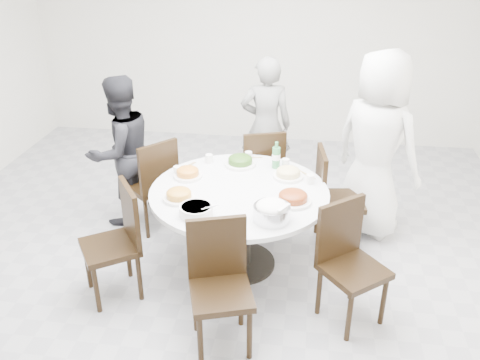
# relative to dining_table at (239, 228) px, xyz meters

# --- Properties ---
(floor) EXTENTS (6.00, 6.00, 0.01)m
(floor) POSITION_rel_dining_table_xyz_m (-0.21, 0.05, -0.38)
(floor) COLOR #A2A2A7
(floor) RESTS_ON ground
(wall_back) EXTENTS (6.00, 0.01, 2.80)m
(wall_back) POSITION_rel_dining_table_xyz_m (-0.21, 3.05, 1.02)
(wall_back) COLOR silver
(wall_back) RESTS_ON ground
(dining_table) EXTENTS (1.50, 1.50, 0.75)m
(dining_table) POSITION_rel_dining_table_xyz_m (0.00, 0.00, 0.00)
(dining_table) COLOR white
(dining_table) RESTS_ON floor
(chair_ne) EXTENTS (0.47, 0.47, 0.95)m
(chair_ne) POSITION_rel_dining_table_xyz_m (0.87, 0.48, 0.10)
(chair_ne) COLOR black
(chair_ne) RESTS_ON floor
(chair_n) EXTENTS (0.53, 0.53, 0.95)m
(chair_n) POSITION_rel_dining_table_xyz_m (0.07, 0.99, 0.10)
(chair_n) COLOR black
(chair_n) RESTS_ON floor
(chair_nw) EXTENTS (0.59, 0.59, 0.95)m
(chair_nw) POSITION_rel_dining_table_xyz_m (-0.96, 0.54, 0.10)
(chair_nw) COLOR black
(chair_nw) RESTS_ON floor
(chair_sw) EXTENTS (0.58, 0.58, 0.95)m
(chair_sw) POSITION_rel_dining_table_xyz_m (-0.96, -0.54, 0.10)
(chair_sw) COLOR black
(chair_sw) RESTS_ON floor
(chair_s) EXTENTS (0.53, 0.53, 0.95)m
(chair_s) POSITION_rel_dining_table_xyz_m (0.01, -0.98, 0.10)
(chair_s) COLOR black
(chair_s) RESTS_ON floor
(chair_se) EXTENTS (0.59, 0.59, 0.95)m
(chair_se) POSITION_rel_dining_table_xyz_m (0.94, -0.58, 0.10)
(chair_se) COLOR black
(chair_se) RESTS_ON floor
(diner_right) EXTENTS (1.04, 0.98, 1.79)m
(diner_right) POSITION_rel_dining_table_xyz_m (1.18, 0.78, 0.52)
(diner_right) COLOR silver
(diner_right) RESTS_ON floor
(diner_middle) EXTENTS (0.59, 0.42, 1.53)m
(diner_middle) POSITION_rel_dining_table_xyz_m (0.08, 1.51, 0.39)
(diner_middle) COLOR black
(diner_middle) RESTS_ON floor
(diner_left) EXTENTS (0.89, 0.93, 1.50)m
(diner_left) POSITION_rel_dining_table_xyz_m (-1.25, 0.63, 0.38)
(diner_left) COLOR black
(diner_left) RESTS_ON floor
(dish_greens) EXTENTS (0.29, 0.29, 0.07)m
(dish_greens) POSITION_rel_dining_table_xyz_m (-0.06, 0.49, 0.41)
(dish_greens) COLOR white
(dish_greens) RESTS_ON dining_table
(dish_pale) EXTENTS (0.27, 0.27, 0.07)m
(dish_pale) POSITION_rel_dining_table_xyz_m (0.39, 0.30, 0.41)
(dish_pale) COLOR white
(dish_pale) RESTS_ON dining_table
(dish_orange) EXTENTS (0.25, 0.25, 0.07)m
(dish_orange) POSITION_rel_dining_table_xyz_m (-0.48, 0.18, 0.41)
(dish_orange) COLOR white
(dish_orange) RESTS_ON dining_table
(dish_redbrown) EXTENTS (0.30, 0.30, 0.07)m
(dish_redbrown) POSITION_rel_dining_table_xyz_m (0.45, -0.14, 0.41)
(dish_redbrown) COLOR white
(dish_redbrown) RESTS_ON dining_table
(dish_tofu) EXTENTS (0.26, 0.26, 0.07)m
(dish_tofu) POSITION_rel_dining_table_xyz_m (-0.46, -0.23, 0.41)
(dish_tofu) COLOR white
(dish_tofu) RESTS_ON dining_table
(rice_bowl) EXTENTS (0.28, 0.28, 0.12)m
(rice_bowl) POSITION_rel_dining_table_xyz_m (0.31, -0.44, 0.43)
(rice_bowl) COLOR silver
(rice_bowl) RESTS_ON dining_table
(soup_bowl) EXTENTS (0.26, 0.26, 0.08)m
(soup_bowl) POSITION_rel_dining_table_xyz_m (-0.27, -0.45, 0.41)
(soup_bowl) COLOR white
(soup_bowl) RESTS_ON dining_table
(beverage_bottle) EXTENTS (0.07, 0.07, 0.25)m
(beverage_bottle) POSITION_rel_dining_table_xyz_m (0.27, 0.48, 0.50)
(beverage_bottle) COLOR #337F43
(beverage_bottle) RESTS_ON dining_table
(tea_cups) EXTENTS (0.07, 0.07, 0.08)m
(tea_cups) POSITION_rel_dining_table_xyz_m (-0.02, 0.64, 0.42)
(tea_cups) COLOR white
(tea_cups) RESTS_ON dining_table
(chopsticks) EXTENTS (0.24, 0.04, 0.01)m
(chopsticks) POSITION_rel_dining_table_xyz_m (0.02, 0.70, 0.38)
(chopsticks) COLOR tan
(chopsticks) RESTS_ON dining_table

